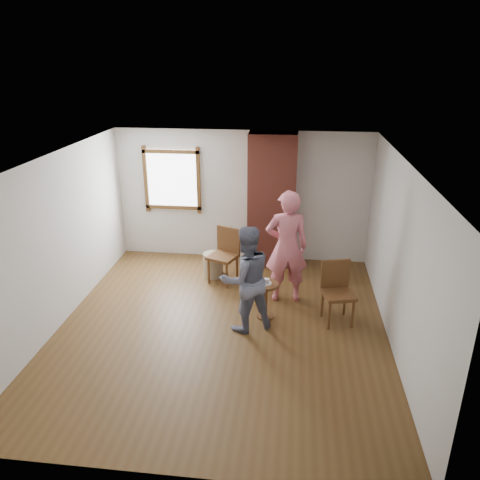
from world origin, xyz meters
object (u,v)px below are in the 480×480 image
stoneware_crock (213,265)px  person_pink (287,247)px  dining_chair_right (337,289)px  dining_chair_left (225,252)px  man (246,279)px  side_table (266,295)px

stoneware_crock → person_pink: 1.73m
dining_chair_right → dining_chair_left: bearing=134.2°
dining_chair_right → man: 1.46m
side_table → man: size_ratio=0.36×
dining_chair_left → dining_chair_right: size_ratio=1.03×
dining_chair_left → person_pink: size_ratio=0.52×
person_pink → side_table: bearing=56.5°
side_table → stoneware_crock: bearing=128.7°
dining_chair_left → stoneware_crock: bearing=176.6°
stoneware_crock → person_pink: size_ratio=0.24×
dining_chair_left → dining_chair_right: (1.93, -1.18, -0.02)m
stoneware_crock → dining_chair_right: dining_chair_right is taller
dining_chair_left → man: man is taller
dining_chair_right → person_pink: person_pink is taller
dining_chair_left → person_pink: (1.12, -0.61, 0.40)m
dining_chair_left → person_pink: person_pink is taller
dining_chair_left → side_table: size_ratio=1.68×
stoneware_crock → person_pink: bearing=-28.0°
stoneware_crock → dining_chair_left: dining_chair_left is taller
person_pink → dining_chair_right: bearing=136.5°
dining_chair_left → man: 1.69m
dining_chair_left → dining_chair_right: bearing=-9.4°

